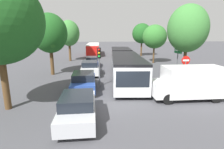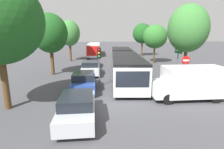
{
  "view_description": "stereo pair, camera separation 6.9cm",
  "coord_description": "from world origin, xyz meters",
  "px_view_note": "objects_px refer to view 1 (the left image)",
  "views": [
    {
      "loc": [
        -0.93,
        -10.78,
        4.49
      ],
      "look_at": [
        0.2,
        3.45,
        1.2
      ],
      "focal_mm": 28.0,
      "sensor_mm": 36.0,
      "label": 1
    },
    {
      "loc": [
        -0.87,
        -10.78,
        4.49
      ],
      "look_at": [
        0.2,
        3.45,
        1.2
      ],
      "focal_mm": 28.0,
      "sensor_mm": 36.0,
      "label": 2
    }
  ],
  "objects_px": {
    "queued_car_white": "(90,68)",
    "tree_right_near": "(188,29)",
    "queued_car_navy": "(92,61)",
    "tree_right_mid": "(155,37)",
    "queued_car_blue": "(84,81)",
    "tree_right_far": "(142,34)",
    "articulated_bus": "(124,61)",
    "traffic_light": "(99,58)",
    "tree_left_far": "(69,33)",
    "city_bus_rear": "(93,48)",
    "direction_sign_post": "(178,53)",
    "white_van": "(190,82)",
    "queued_car_silver": "(78,108)",
    "no_entry_sign": "(185,68)",
    "tree_left_mid": "(50,34)"
  },
  "relations": [
    {
      "from": "queued_car_white",
      "to": "tree_right_near",
      "type": "bearing_deg",
      "value": -103.41
    },
    {
      "from": "queued_car_navy",
      "to": "tree_right_mid",
      "type": "relative_size",
      "value": 0.68
    },
    {
      "from": "queued_car_blue",
      "to": "tree_right_far",
      "type": "height_order",
      "value": "tree_right_far"
    },
    {
      "from": "articulated_bus",
      "to": "traffic_light",
      "type": "distance_m",
      "value": 5.57
    },
    {
      "from": "tree_right_mid",
      "to": "queued_car_navy",
      "type": "bearing_deg",
      "value": -166.86
    },
    {
      "from": "tree_left_far",
      "to": "city_bus_rear",
      "type": "bearing_deg",
      "value": 68.39
    },
    {
      "from": "traffic_light",
      "to": "queued_car_blue",
      "type": "bearing_deg",
      "value": -49.05
    },
    {
      "from": "direction_sign_post",
      "to": "tree_right_near",
      "type": "relative_size",
      "value": 0.48
    },
    {
      "from": "direction_sign_post",
      "to": "tree_right_mid",
      "type": "xyz_separation_m",
      "value": [
        0.25,
        8.86,
        1.48
      ]
    },
    {
      "from": "white_van",
      "to": "tree_right_far",
      "type": "height_order",
      "value": "tree_right_far"
    },
    {
      "from": "tree_right_near",
      "to": "tree_right_far",
      "type": "height_order",
      "value": "tree_right_near"
    },
    {
      "from": "queued_car_silver",
      "to": "no_entry_sign",
      "type": "xyz_separation_m",
      "value": [
        8.08,
        4.65,
        1.13
      ]
    },
    {
      "from": "traffic_light",
      "to": "no_entry_sign",
      "type": "relative_size",
      "value": 1.21
    },
    {
      "from": "city_bus_rear",
      "to": "white_van",
      "type": "relative_size",
      "value": 2.3
    },
    {
      "from": "articulated_bus",
      "to": "queued_car_white",
      "type": "xyz_separation_m",
      "value": [
        -3.84,
        0.05,
        -0.7
      ]
    },
    {
      "from": "no_entry_sign",
      "to": "traffic_light",
      "type": "bearing_deg",
      "value": -103.06
    },
    {
      "from": "queued_car_silver",
      "to": "queued_car_navy",
      "type": "distance_m",
      "value": 16.2
    },
    {
      "from": "direction_sign_post",
      "to": "city_bus_rear",
      "type": "bearing_deg",
      "value": -72.52
    },
    {
      "from": "queued_car_silver",
      "to": "tree_left_far",
      "type": "relative_size",
      "value": 0.63
    },
    {
      "from": "queued_car_blue",
      "to": "queued_car_navy",
      "type": "xyz_separation_m",
      "value": [
        0.31,
        10.96,
        -0.05
      ]
    },
    {
      "from": "queued_car_blue",
      "to": "tree_left_far",
      "type": "xyz_separation_m",
      "value": [
        -3.61,
        16.63,
        3.9
      ]
    },
    {
      "from": "queued_car_navy",
      "to": "tree_right_mid",
      "type": "height_order",
      "value": "tree_right_mid"
    },
    {
      "from": "no_entry_sign",
      "to": "articulated_bus",
      "type": "bearing_deg",
      "value": -147.05
    },
    {
      "from": "queued_car_blue",
      "to": "white_van",
      "type": "height_order",
      "value": "white_van"
    },
    {
      "from": "queued_car_navy",
      "to": "white_van",
      "type": "relative_size",
      "value": 0.81
    },
    {
      "from": "white_van",
      "to": "tree_left_mid",
      "type": "height_order",
      "value": "tree_left_mid"
    },
    {
      "from": "tree_right_near",
      "to": "tree_right_far",
      "type": "relative_size",
      "value": 1.11
    },
    {
      "from": "queued_car_navy",
      "to": "direction_sign_post",
      "type": "distance_m",
      "value": 11.7
    },
    {
      "from": "queued_car_navy",
      "to": "tree_right_mid",
      "type": "distance_m",
      "value": 10.55
    },
    {
      "from": "direction_sign_post",
      "to": "traffic_light",
      "type": "bearing_deg",
      "value": 15.2
    },
    {
      "from": "no_entry_sign",
      "to": "queued_car_silver",
      "type": "bearing_deg",
      "value": -60.07
    },
    {
      "from": "no_entry_sign",
      "to": "tree_right_near",
      "type": "bearing_deg",
      "value": 153.72
    },
    {
      "from": "queued_car_silver",
      "to": "tree_right_far",
      "type": "distance_m",
      "value": 29.99
    },
    {
      "from": "direction_sign_post",
      "to": "tree_right_near",
      "type": "bearing_deg",
      "value": 115.7
    },
    {
      "from": "queued_car_blue",
      "to": "city_bus_rear",
      "type": "bearing_deg",
      "value": -1.9
    },
    {
      "from": "white_van",
      "to": "tree_right_far",
      "type": "xyz_separation_m",
      "value": [
        2.77,
        25.26,
        3.42
      ]
    },
    {
      "from": "articulated_bus",
      "to": "queued_car_silver",
      "type": "bearing_deg",
      "value": -15.93
    },
    {
      "from": "articulated_bus",
      "to": "tree_right_far",
      "type": "relative_size",
      "value": 2.57
    },
    {
      "from": "direction_sign_post",
      "to": "tree_right_far",
      "type": "bearing_deg",
      "value": -98.04
    },
    {
      "from": "no_entry_sign",
      "to": "tree_left_far",
      "type": "bearing_deg",
      "value": -145.62
    },
    {
      "from": "traffic_light",
      "to": "direction_sign_post",
      "type": "relative_size",
      "value": 0.94
    },
    {
      "from": "queued_car_white",
      "to": "white_van",
      "type": "relative_size",
      "value": 0.89
    },
    {
      "from": "queued_car_navy",
      "to": "direction_sign_post",
      "type": "relative_size",
      "value": 1.13
    },
    {
      "from": "queued_car_silver",
      "to": "no_entry_sign",
      "type": "relative_size",
      "value": 1.52
    },
    {
      "from": "articulated_bus",
      "to": "city_bus_rear",
      "type": "distance_m",
      "value": 20.83
    },
    {
      "from": "direction_sign_post",
      "to": "tree_right_near",
      "type": "distance_m",
      "value": 2.62
    },
    {
      "from": "tree_left_mid",
      "to": "tree_left_far",
      "type": "distance_m",
      "value": 10.66
    },
    {
      "from": "queued_car_white",
      "to": "white_van",
      "type": "bearing_deg",
      "value": -140.26
    },
    {
      "from": "queued_car_white",
      "to": "tree_right_mid",
      "type": "bearing_deg",
      "value": -54.21
    },
    {
      "from": "tree_right_near",
      "to": "no_entry_sign",
      "type": "bearing_deg",
      "value": -116.28
    }
  ]
}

